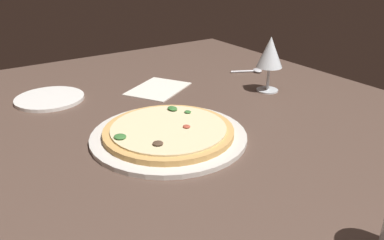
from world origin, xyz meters
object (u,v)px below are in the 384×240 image
at_px(pizza_main, 169,133).
at_px(wine_glass_far, 270,54).
at_px(spoon, 254,71).
at_px(paper_menu, 158,89).
at_px(side_plate, 50,99).

relative_size(pizza_main, wine_glass_far, 2.16).
height_order(wine_glass_far, spoon, wine_glass_far).
xyz_separation_m(wine_glass_far, paper_menu, (-0.18, -0.25, -0.10)).
bearing_deg(side_plate, spoon, 80.10).
height_order(wine_glass_far, paper_menu, wine_glass_far).
bearing_deg(spoon, wine_glass_far, -29.94).
distance_m(side_plate, paper_menu, 0.29).
relative_size(paper_menu, spoon, 1.69).
distance_m(pizza_main, paper_menu, 0.32).
bearing_deg(wine_glass_far, spoon, 150.06).
bearing_deg(pizza_main, wine_glass_far, 105.21).
bearing_deg(pizza_main, side_plate, -158.49).
bearing_deg(spoon, side_plate, -99.90).
distance_m(side_plate, spoon, 0.63).
relative_size(side_plate, paper_menu, 1.03).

